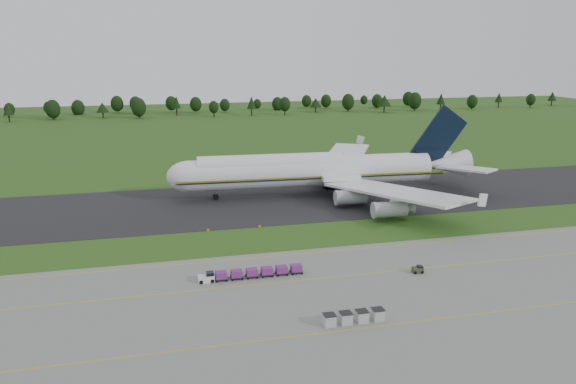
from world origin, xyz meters
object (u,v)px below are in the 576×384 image
object	(u,v)px
aircraft	(317,170)
utility_cart	(418,270)
baggage_train	(250,273)
uld_row	(354,317)
edge_markers	(234,229)

from	to	relation	value
aircraft	utility_cart	bearing A→B (deg)	-88.66
baggage_train	uld_row	world-z (taller)	uld_row
baggage_train	aircraft	bearing A→B (deg)	62.01
aircraft	utility_cart	xyz separation A→B (m)	(1.30, -55.65, -6.03)
utility_cart	edge_markers	world-z (taller)	utility_cart
baggage_train	utility_cart	distance (m)	28.74
utility_cart	uld_row	distance (m)	22.31
utility_cart	aircraft	bearing A→B (deg)	91.34
utility_cart	uld_row	xyz separation A→B (m)	(-16.98, -14.47, 0.34)
aircraft	edge_markers	distance (m)	36.09
aircraft	edge_markers	world-z (taller)	aircraft
aircraft	utility_cart	size ratio (longest dim) A/B	43.57
baggage_train	edge_markers	size ratio (longest dim) A/B	1.53
uld_row	utility_cart	bearing A→B (deg)	40.45
aircraft	baggage_train	world-z (taller)	aircraft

